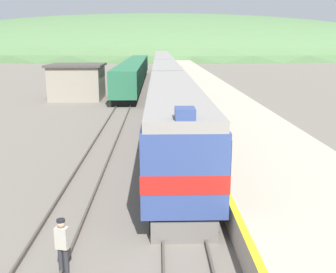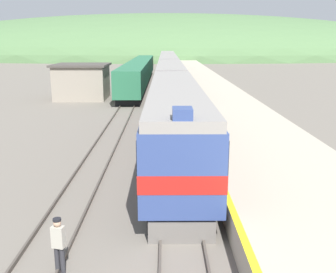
{
  "view_description": "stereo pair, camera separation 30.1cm",
  "coord_description": "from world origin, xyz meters",
  "views": [
    {
      "loc": [
        -0.85,
        2.95,
        6.62
      ],
      "look_at": [
        -0.43,
        19.87,
        2.46
      ],
      "focal_mm": 42.0,
      "sensor_mm": 36.0,
      "label": 1
    },
    {
      "loc": [
        -0.55,
        2.94,
        6.62
      ],
      "look_at": [
        -0.43,
        19.87,
        2.46
      ],
      "focal_mm": 42.0,
      "sensor_mm": 36.0,
      "label": 2
    }
  ],
  "objects": [
    {
      "name": "track_main",
      "position": [
        0.0,
        70.0,
        0.08
      ],
      "size": [
        1.52,
        180.0,
        0.16
      ],
      "color": "#4C443D",
      "rests_on": "ground"
    },
    {
      "name": "track_siding",
      "position": [
        -4.4,
        70.0,
        0.08
      ],
      "size": [
        1.52,
        180.0,
        0.16
      ],
      "color": "#4C443D",
      "rests_on": "ground"
    },
    {
      "name": "platform",
      "position": [
        4.96,
        50.0,
        0.52
      ],
      "size": [
        6.72,
        140.0,
        1.05
      ],
      "color": "#B2A893",
      "rests_on": "ground"
    },
    {
      "name": "distant_hills",
      "position": [
        0.0,
        167.55,
        0.0
      ],
      "size": [
        230.1,
        103.54,
        33.75
      ],
      "color": "#517547",
      "rests_on": "ground"
    },
    {
      "name": "station_shed",
      "position": [
        -10.09,
        48.3,
        2.02
      ],
      "size": [
        6.13,
        5.95,
        3.99
      ],
      "color": "gray",
      "rests_on": "ground"
    },
    {
      "name": "express_train_lead_car",
      "position": [
        0.0,
        24.71,
        2.28
      ],
      "size": [
        2.94,
        20.31,
        4.54
      ],
      "color": "black",
      "rests_on": "ground"
    },
    {
      "name": "carriage_second",
      "position": [
        0.0,
        45.67,
        2.27
      ],
      "size": [
        2.93,
        19.37,
        4.18
      ],
      "color": "black",
      "rests_on": "ground"
    },
    {
      "name": "carriage_third",
      "position": [
        0.0,
        65.91,
        2.27
      ],
      "size": [
        2.93,
        19.37,
        4.18
      ],
      "color": "black",
      "rests_on": "ground"
    },
    {
      "name": "carriage_fourth",
      "position": [
        0.0,
        86.16,
        2.27
      ],
      "size": [
        2.93,
        19.37,
        4.18
      ],
      "color": "black",
      "rests_on": "ground"
    },
    {
      "name": "siding_train",
      "position": [
        -4.4,
        62.98,
        1.87
      ],
      "size": [
        2.9,
        42.41,
        3.63
      ],
      "color": "black",
      "rests_on": "ground"
    },
    {
      "name": "track_worker",
      "position": [
        -3.61,
        13.15,
        0.99
      ],
      "size": [
        0.4,
        0.3,
        1.73
      ],
      "color": "#2D2D33",
      "rests_on": "ground"
    }
  ]
}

